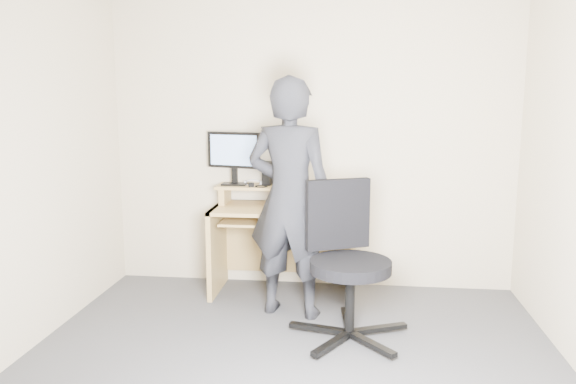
% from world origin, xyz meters
% --- Properties ---
extents(ground, '(3.50, 3.50, 0.00)m').
position_xyz_m(ground, '(0.00, 0.00, 0.00)').
color(ground, '#4B4B4F').
rests_on(ground, ground).
extents(back_wall, '(3.50, 0.02, 2.50)m').
position_xyz_m(back_wall, '(0.00, 1.75, 1.25)').
color(back_wall, beige).
rests_on(back_wall, ground).
extents(desk, '(1.20, 0.60, 0.91)m').
position_xyz_m(desk, '(-0.20, 1.53, 0.55)').
color(desk, tan).
rests_on(desk, ground).
extents(monitor, '(0.47, 0.15, 0.46)m').
position_xyz_m(monitor, '(-0.65, 1.59, 1.18)').
color(monitor, black).
rests_on(monitor, desk).
extents(external_drive, '(0.08, 0.14, 0.20)m').
position_xyz_m(external_drive, '(-0.37, 1.63, 1.01)').
color(external_drive, black).
rests_on(external_drive, desk).
extents(travel_mug, '(0.07, 0.07, 0.16)m').
position_xyz_m(travel_mug, '(-0.12, 1.60, 0.99)').
color(travel_mug, silver).
rests_on(travel_mug, desk).
extents(smartphone, '(0.09, 0.14, 0.01)m').
position_xyz_m(smartphone, '(0.07, 1.56, 0.92)').
color(smartphone, black).
rests_on(smartphone, desk).
extents(charger, '(0.05, 0.05, 0.03)m').
position_xyz_m(charger, '(-0.49, 1.50, 0.93)').
color(charger, black).
rests_on(charger, desk).
extents(headphones, '(0.20, 0.19, 0.06)m').
position_xyz_m(headphones, '(-0.50, 1.65, 0.92)').
color(headphones, silver).
rests_on(headphones, desk).
extents(keyboard, '(0.49, 0.33, 0.03)m').
position_xyz_m(keyboard, '(-0.14, 1.36, 0.67)').
color(keyboard, black).
rests_on(keyboard, desk).
extents(mouse, '(0.11, 0.09, 0.04)m').
position_xyz_m(mouse, '(0.05, 1.35, 0.77)').
color(mouse, black).
rests_on(mouse, desk).
extents(office_chair, '(0.84, 0.83, 1.06)m').
position_xyz_m(office_chair, '(0.33, 0.67, 0.58)').
color(office_chair, black).
rests_on(office_chair, ground).
extents(person, '(0.74, 0.56, 1.82)m').
position_xyz_m(person, '(-0.10, 1.01, 0.91)').
color(person, black).
rests_on(person, ground).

